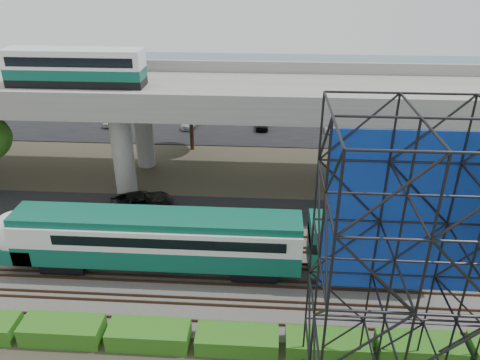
{
  "coord_description": "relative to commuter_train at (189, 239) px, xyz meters",
  "views": [
    {
      "loc": [
        2.42,
        -23.59,
        20.26
      ],
      "look_at": [
        0.49,
        6.0,
        5.37
      ],
      "focal_mm": 35.0,
      "sensor_mm": 36.0,
      "label": 1
    }
  ],
  "objects": [
    {
      "name": "hedge_strip",
      "position": [
        3.64,
        -6.3,
        -2.32
      ],
      "size": [
        34.6,
        1.8,
        1.2
      ],
      "color": "#2A6116",
      "rests_on": "ground"
    },
    {
      "name": "harbor_water",
      "position": [
        2.63,
        54.0,
        -2.87
      ],
      "size": [
        140.0,
        40.0,
        0.03
      ],
      "primitive_type": "cube",
      "color": "#425F6C",
      "rests_on": "ground"
    },
    {
      "name": "ground",
      "position": [
        2.63,
        -2.0,
        -2.88
      ],
      "size": [
        140.0,
        140.0,
        0.0
      ],
      "primitive_type": "plane",
      "color": "#474233",
      "rests_on": "ground"
    },
    {
      "name": "suv",
      "position": [
        -5.57,
        8.53,
        -2.07
      ],
      "size": [
        5.7,
        3.77,
        1.46
      ],
      "primitive_type": "imported",
      "rotation": [
        0.0,
        0.0,
        1.85
      ],
      "color": "black",
      "rests_on": "service_road"
    },
    {
      "name": "trees",
      "position": [
        -2.03,
        14.17,
        2.69
      ],
      "size": [
        40.94,
        16.94,
        7.69
      ],
      "color": "#382314",
      "rests_on": "ground"
    },
    {
      "name": "parked_cars",
      "position": [
        3.36,
        31.88,
        -2.18
      ],
      "size": [
        36.36,
        9.66,
        1.31
      ],
      "color": "silver",
      "rests_on": "parking_lot"
    },
    {
      "name": "rail_tracks",
      "position": [
        2.63,
        -0.0,
        -2.6
      ],
      "size": [
        90.0,
        9.52,
        0.16
      ],
      "color": "#472D1E",
      "rests_on": "ballast_bed"
    },
    {
      "name": "ballast_bed",
      "position": [
        2.63,
        0.0,
        -2.78
      ],
      "size": [
        90.0,
        12.0,
        0.2
      ],
      "primitive_type": "cube",
      "color": "slate",
      "rests_on": "ground"
    },
    {
      "name": "scaffold_tower",
      "position": [
        11.76,
        -9.98,
        4.59
      ],
      "size": [
        9.36,
        6.36,
        15.0
      ],
      "color": "black",
      "rests_on": "ground"
    },
    {
      "name": "parking_lot",
      "position": [
        2.63,
        32.0,
        -2.84
      ],
      "size": [
        90.0,
        18.0,
        0.08
      ],
      "primitive_type": "cube",
      "color": "black",
      "rests_on": "ground"
    },
    {
      "name": "overpass",
      "position": [
        1.57,
        14.0,
        5.33
      ],
      "size": [
        80.0,
        12.0,
        12.4
      ],
      "color": "#9E9B93",
      "rests_on": "ground"
    },
    {
      "name": "service_road",
      "position": [
        2.63,
        8.5,
        -2.84
      ],
      "size": [
        90.0,
        5.0,
        0.08
      ],
      "primitive_type": "cube",
      "color": "black",
      "rests_on": "ground"
    },
    {
      "name": "commuter_train",
      "position": [
        0.0,
        0.0,
        0.0
      ],
      "size": [
        29.3,
        3.06,
        4.3
      ],
      "color": "black",
      "rests_on": "rail_tracks"
    }
  ]
}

